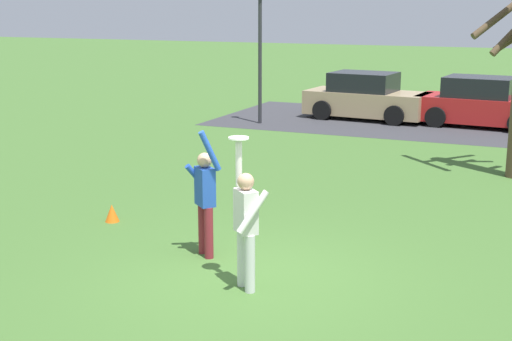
{
  "coord_description": "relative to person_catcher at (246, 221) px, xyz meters",
  "views": [
    {
      "loc": [
        3.98,
        -8.97,
        3.86
      ],
      "look_at": [
        -0.45,
        1.26,
        1.28
      ],
      "focal_mm": 50.64,
      "sensor_mm": 36.0,
      "label": 1
    }
  ],
  "objects": [
    {
      "name": "person_defender",
      "position": [
        -1.14,
        0.99,
        -0.0
      ],
      "size": [
        0.65,
        0.65,
        2.05
      ],
      "rotation": [
        0.0,
        0.0,
        5.57
      ],
      "color": "maroon",
      "rests_on": "ground_plane"
    },
    {
      "name": "parked_car_red",
      "position": [
        1.36,
        15.51,
        -0.25
      ],
      "size": [
        4.24,
        2.32,
        1.59
      ],
      "rotation": [
        0.0,
        0.0,
        -0.09
      ],
      "color": "red",
      "rests_on": "ground_plane"
    },
    {
      "name": "parking_strip",
      "position": [
        1.17,
        15.21,
        -0.98
      ],
      "size": [
        16.83,
        6.4,
        0.01
      ],
      "primitive_type": "cube",
      "color": "#38383D",
      "rests_on": "ground_plane"
    },
    {
      "name": "lamppost_by_lot",
      "position": [
        -5.43,
        13.21,
        1.6
      ],
      "size": [
        0.28,
        0.28,
        4.26
      ],
      "color": "#2D2D33",
      "rests_on": "ground_plane"
    },
    {
      "name": "ground_plane",
      "position": [
        -0.12,
        0.4,
        -0.98
      ],
      "size": [
        120.0,
        120.0,
        0.0
      ],
      "primitive_type": "plane",
      "color": "#426B2D"
    },
    {
      "name": "parked_car_tan",
      "position": [
        -2.46,
        15.54,
        -0.25
      ],
      "size": [
        4.24,
        2.32,
        1.59
      ],
      "rotation": [
        0.0,
        0.0,
        -0.09
      ],
      "color": "tan",
      "rests_on": "ground_plane"
    },
    {
      "name": "field_cone_orange",
      "position": [
        -3.54,
        1.93,
        -0.82
      ],
      "size": [
        0.26,
        0.26,
        0.32
      ],
      "primitive_type": "cone",
      "color": "orange",
      "rests_on": "ground_plane"
    },
    {
      "name": "person_catcher",
      "position": [
        0.0,
        0.0,
        0.0
      ],
      "size": [
        0.56,
        0.55,
        2.08
      ],
      "rotation": [
        0.0,
        0.0,
        2.42
      ],
      "color": "silver",
      "rests_on": "ground_plane"
    },
    {
      "name": "frisbee_disc",
      "position": [
        -0.17,
        0.15,
        1.11
      ],
      "size": [
        0.28,
        0.28,
        0.02
      ],
      "primitive_type": "cylinder",
      "color": "white",
      "rests_on": "person_catcher"
    }
  ]
}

